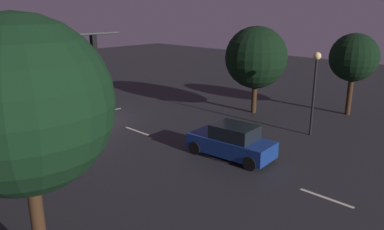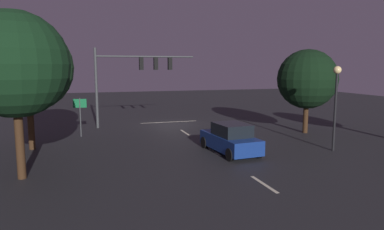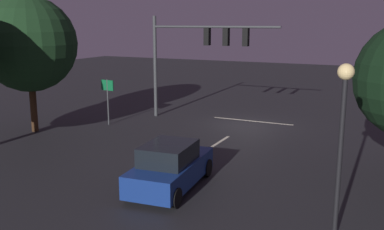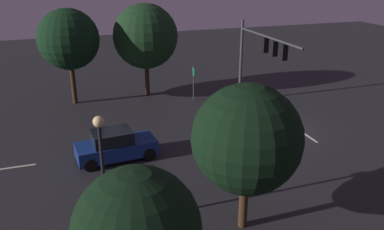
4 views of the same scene
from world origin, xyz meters
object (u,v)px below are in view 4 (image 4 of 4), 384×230
object	(u,v)px
tree_left_near	(247,139)
tree_right_far	(69,39)
route_sign	(194,77)
traffic_signal_assembly	(261,52)
street_lamp_left_kerb	(101,151)
car_approaching	(115,146)
tree_right_near	(145,36)

from	to	relation	value
tree_left_near	tree_right_far	world-z (taller)	tree_right_far
route_sign	traffic_signal_assembly	bearing A→B (deg)	-141.19
street_lamp_left_kerb	tree_left_near	xyz separation A→B (m)	(-1.78, -5.27, 0.51)
car_approaching	tree_left_near	xyz separation A→B (m)	(-7.68, -4.03, 3.13)
route_sign	tree_left_near	size ratio (longest dim) A/B	0.44
street_lamp_left_kerb	route_sign	distance (m)	16.44
traffic_signal_assembly	street_lamp_left_kerb	distance (m)	15.44
street_lamp_left_kerb	tree_right_near	xyz separation A→B (m)	(16.70, -5.47, 1.33)
tree_left_near	tree_right_far	size ratio (longest dim) A/B	0.85
street_lamp_left_kerb	route_sign	size ratio (longest dim) A/B	1.81
traffic_signal_assembly	tree_left_near	world-z (taller)	traffic_signal_assembly
car_approaching	street_lamp_left_kerb	bearing A→B (deg)	168.06
traffic_signal_assembly	tree_right_far	distance (m)	13.89
tree_left_near	tree_right_near	bearing A→B (deg)	-0.60
traffic_signal_assembly	tree_left_near	xyz separation A→B (m)	(-11.56, 6.63, -0.57)
route_sign	tree_right_near	distance (m)	4.97
tree_left_near	tree_right_near	world-z (taller)	tree_right_near
traffic_signal_assembly	street_lamp_left_kerb	world-z (taller)	traffic_signal_assembly
tree_right_far	traffic_signal_assembly	bearing A→B (deg)	-118.29
car_approaching	route_sign	xyz separation A→B (m)	(8.08, -7.28, 1.14)
tree_left_near	tree_right_far	bearing A→B (deg)	17.14
tree_left_near	route_sign	bearing A→B (deg)	-11.66
traffic_signal_assembly	street_lamp_left_kerb	size ratio (longest dim) A/B	1.65
car_approaching	tree_left_near	bearing A→B (deg)	-152.34
car_approaching	street_lamp_left_kerb	size ratio (longest dim) A/B	0.92
car_approaching	tree_right_near	size ratio (longest dim) A/B	0.62
street_lamp_left_kerb	route_sign	world-z (taller)	street_lamp_left_kerb
car_approaching	tree_left_near	distance (m)	9.22
car_approaching	tree_right_near	distance (m)	12.24
traffic_signal_assembly	street_lamp_left_kerb	bearing A→B (deg)	129.41
street_lamp_left_kerb	tree_right_near	world-z (taller)	tree_right_near
traffic_signal_assembly	car_approaching	bearing A→B (deg)	109.99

